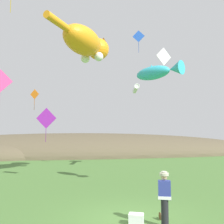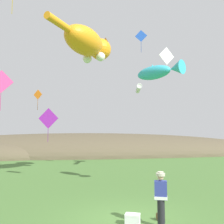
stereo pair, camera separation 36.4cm
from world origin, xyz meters
The scene contains 13 objects.
ground_plane centered at (0.00, 0.00, 0.00)m, with size 120.00×120.00×0.00m, color #477033.
distant_hill_ridge centered at (-1.68, 28.86, 0.00)m, with size 61.82×16.41×6.46m.
festival_attendant centered at (0.90, -0.81, 0.95)m, with size 0.48×0.38×1.77m.
kite_spool centered at (1.07, -0.12, 0.13)m, with size 0.17×0.26×0.26m.
picnic_cooler centered at (0.03, -0.45, 0.18)m, with size 0.58×0.49×0.36m.
kite_giant_cat centered at (-1.07, 8.30, 9.38)m, with size 4.47×6.23×2.17m.
kite_fish_windsock centered at (2.79, 4.68, 6.60)m, with size 2.44×2.87×0.92m.
kite_tube_streamer centered at (3.45, 11.79, 6.93)m, with size 0.87×2.57×0.44m.
kite_diamond_white centered at (5.75, 11.01, 9.67)m, with size 1.48×0.45×2.44m.
kite_diamond_violet centered at (-3.72, 8.68, 4.09)m, with size 1.37×0.42×2.32m.
kite_diamond_orange centered at (-5.07, 12.82, 6.35)m, with size 0.76×0.44×1.76m.
kite_diamond_blue centered at (3.42, 10.64, 11.14)m, with size 0.96×0.37×1.91m.
kite_diamond_pink centered at (-5.62, 4.26, 5.64)m, with size 1.18×0.15×2.08m.
Camera 2 is at (-1.89, -8.82, 2.98)m, focal length 40.00 mm.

